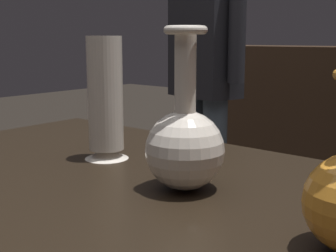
% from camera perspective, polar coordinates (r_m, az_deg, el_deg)
% --- Properties ---
extents(vase_centerpiece, '(0.13, 0.13, 0.26)m').
position_cam_1_polar(vase_centerpiece, '(0.74, 1.93, -2.06)').
color(vase_centerpiece, silver).
rests_on(vase_centerpiece, display_plinth).
extents(vase_right_accent, '(0.09, 0.09, 0.25)m').
position_cam_1_polar(vase_right_accent, '(0.93, -7.70, 3.07)').
color(vase_right_accent, silver).
rests_on(vase_right_accent, display_plinth).
extents(visitor_near_left, '(0.46, 0.25, 1.58)m').
position_cam_1_polar(visitor_near_left, '(2.10, 4.57, 7.62)').
color(visitor_near_left, slate).
rests_on(visitor_near_left, ground_plane).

